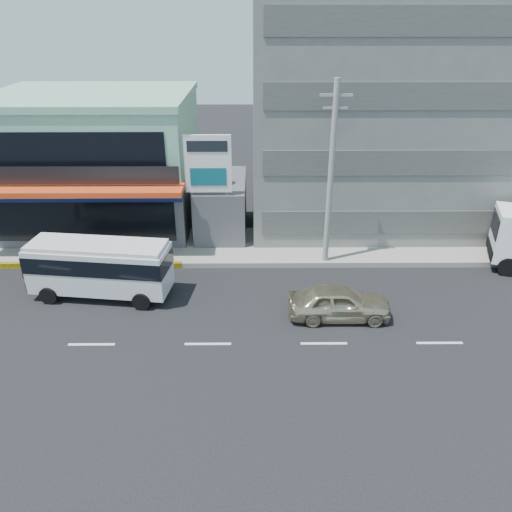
{
  "coord_description": "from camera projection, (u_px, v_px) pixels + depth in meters",
  "views": [
    {
      "loc": [
        1.95,
        -17.52,
        12.93
      ],
      "look_at": [
        2.1,
        4.07,
        2.2
      ],
      "focal_mm": 35.0,
      "sensor_mm": 36.0,
      "label": 1
    }
  ],
  "objects": [
    {
      "name": "utility_pole_near",
      "position": [
        331.0,
        176.0,
        25.81
      ],
      "size": [
        1.6,
        0.3,
        10.0
      ],
      "color": "#999993",
      "rests_on": "ground"
    },
    {
      "name": "ground",
      "position": [
        208.0,
        344.0,
        21.43
      ],
      "size": [
        120.0,
        120.0,
        0.0
      ],
      "primitive_type": "plane",
      "color": "black",
      "rests_on": "ground"
    },
    {
      "name": "motorcycle_rider",
      "position": [
        34.0,
        271.0,
        25.77
      ],
      "size": [
        1.95,
        1.27,
        2.36
      ],
      "color": "#51170B",
      "rests_on": "ground"
    },
    {
      "name": "minibus",
      "position": [
        100.0,
        265.0,
        24.35
      ],
      "size": [
        7.06,
        3.08,
        2.86
      ],
      "color": "silver",
      "rests_on": "ground"
    },
    {
      "name": "sedan",
      "position": [
        339.0,
        302.0,
        22.95
      ],
      "size": [
        4.72,
        1.92,
        1.6
      ],
      "primitive_type": "imported",
      "rotation": [
        0.0,
        0.0,
        1.56
      ],
      "color": "beige",
      "rests_on": "ground"
    },
    {
      "name": "shop_building",
      "position": [
        98.0,
        163.0,
        32.09
      ],
      "size": [
        12.4,
        11.7,
        8.0
      ],
      "color": "#3F3E43",
      "rests_on": "ground"
    },
    {
      "name": "gap_structure",
      "position": [
        222.0,
        207.0,
        31.4
      ],
      "size": [
        3.0,
        6.0,
        3.5
      ],
      "primitive_type": "cube",
      "color": "#3F3E43",
      "rests_on": "ground"
    },
    {
      "name": "sidewalk",
      "position": [
        304.0,
        246.0,
        29.91
      ],
      "size": [
        70.0,
        5.0,
        0.3
      ],
      "primitive_type": "cube",
      "color": "gray",
      "rests_on": "ground"
    },
    {
      "name": "satellite_dish",
      "position": [
        220.0,
        184.0,
        29.69
      ],
      "size": [
        1.5,
        1.5,
        0.15
      ],
      "primitive_type": "cylinder",
      "color": "slate",
      "rests_on": "gap_structure"
    },
    {
      "name": "billboard",
      "position": [
        208.0,
        171.0,
        27.48
      ],
      "size": [
        2.6,
        0.18,
        6.9
      ],
      "color": "gray",
      "rests_on": "ground"
    },
    {
      "name": "concrete_building",
      "position": [
        378.0,
        112.0,
        31.82
      ],
      "size": [
        16.0,
        12.0,
        14.0
      ],
      "primitive_type": "cube",
      "color": "gray",
      "rests_on": "ground"
    }
  ]
}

